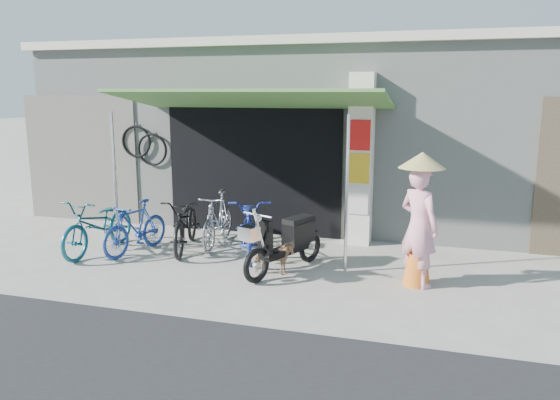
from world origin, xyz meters
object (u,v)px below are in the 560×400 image
(bike_teal, at_px, (99,225))
(moped, at_px, (287,242))
(nun, at_px, (419,221))
(bike_blue, at_px, (136,227))
(street_dog, at_px, (273,259))
(bike_black, at_px, (186,223))
(bike_silver, at_px, (218,219))
(bike_navy, at_px, (249,225))

(bike_teal, relative_size, moped, 1.07)
(bike_teal, bearing_deg, moped, 1.57)
(bike_teal, xyz_separation_m, nun, (5.22, -0.12, 0.45))
(bike_blue, relative_size, street_dog, 2.44)
(bike_teal, height_order, street_dog, bike_teal)
(bike_teal, height_order, bike_black, bike_teal)
(bike_silver, bearing_deg, moped, -37.29)
(bike_navy, bearing_deg, bike_silver, 137.66)
(bike_silver, height_order, moped, moped)
(moped, distance_m, nun, 1.98)
(street_dog, bearing_deg, bike_teal, 69.60)
(bike_teal, distance_m, nun, 5.24)
(bike_silver, xyz_separation_m, nun, (3.44, -1.02, 0.44))
(bike_blue, relative_size, bike_navy, 0.77)
(bike_navy, height_order, street_dog, bike_navy)
(bike_silver, xyz_separation_m, bike_navy, (0.69, -0.27, 0.02))
(bike_teal, relative_size, bike_navy, 0.95)
(moped, relative_size, nun, 0.90)
(bike_black, bearing_deg, bike_teal, -173.06)
(bike_black, bearing_deg, street_dog, -40.24)
(bike_navy, relative_size, nun, 1.01)
(moped, bearing_deg, bike_silver, 171.02)
(bike_silver, distance_m, moped, 1.80)
(bike_navy, bearing_deg, bike_black, 163.45)
(bike_teal, height_order, bike_navy, bike_navy)
(bike_blue, height_order, bike_silver, bike_silver)
(bike_blue, distance_m, street_dog, 2.59)
(bike_blue, xyz_separation_m, moped, (2.69, -0.19, 0.02))
(bike_black, height_order, moped, moped)
(bike_blue, distance_m, moped, 2.69)
(bike_blue, height_order, street_dog, bike_blue)
(street_dog, relative_size, nun, 0.32)
(street_dog, bearing_deg, nun, -100.61)
(bike_teal, bearing_deg, bike_navy, 16.94)
(moped, bearing_deg, bike_blue, -160.79)
(bike_black, distance_m, street_dog, 2.02)
(bike_navy, xyz_separation_m, moped, (0.84, -0.69, -0.04))
(street_dog, distance_m, moped, 0.33)
(bike_teal, distance_m, bike_navy, 2.54)
(bike_silver, relative_size, street_dog, 2.68)
(bike_navy, xyz_separation_m, nun, (2.76, -0.75, 0.42))
(bike_navy, relative_size, moped, 1.13)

